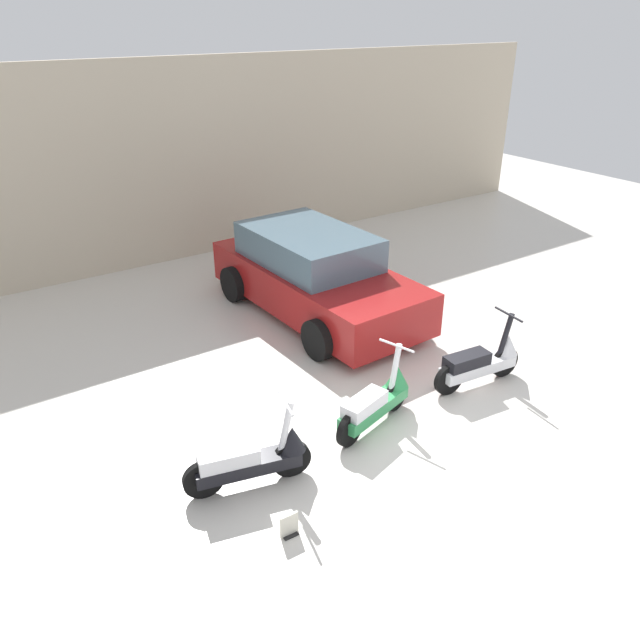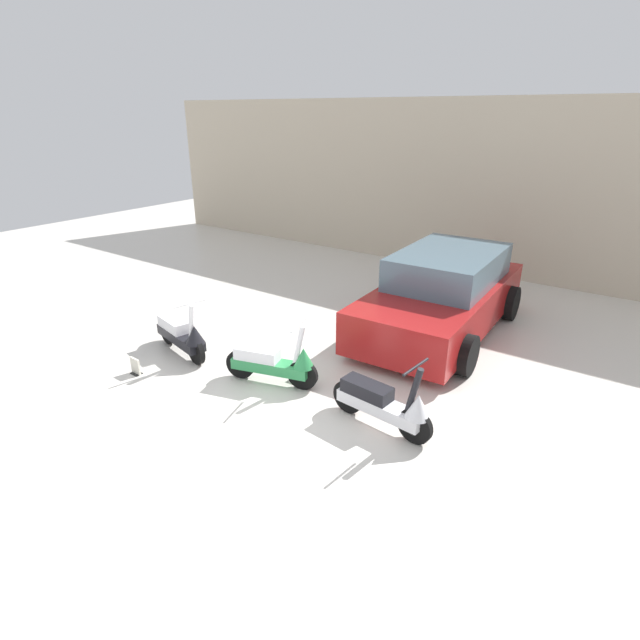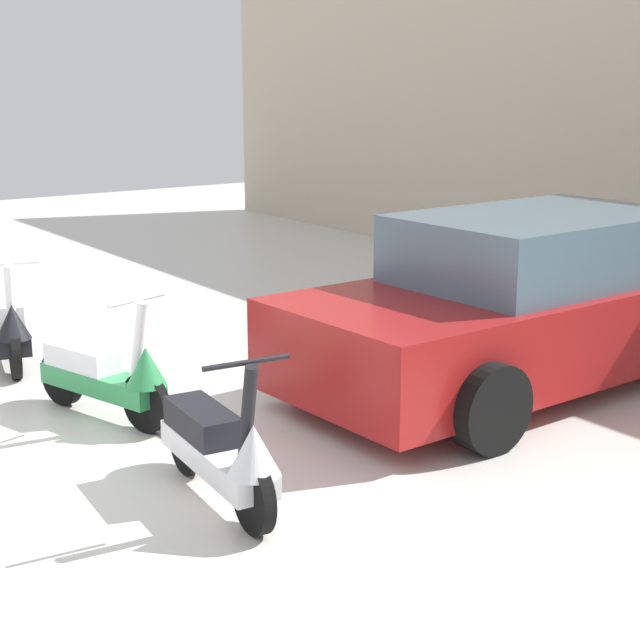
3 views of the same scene
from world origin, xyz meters
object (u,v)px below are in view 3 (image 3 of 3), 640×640
at_px(car_rear_left, 524,304).
at_px(scooter_front_center, 221,449).
at_px(scooter_front_left, 9,326).
at_px(scooter_front_right, 107,374).

bearing_deg(car_rear_left, scooter_front_center, 8.93).
distance_m(scooter_front_center, car_rear_left, 3.33).
bearing_deg(scooter_front_left, scooter_front_center, 14.57).
bearing_deg(scooter_front_center, scooter_front_left, -173.05).
distance_m(scooter_front_right, car_rear_left, 3.42).
height_order(scooter_front_right, car_rear_left, car_rear_left).
xyz_separation_m(scooter_front_left, scooter_front_right, (1.83, 0.13, -0.00)).
relative_size(scooter_front_left, car_rear_left, 0.33).
bearing_deg(scooter_front_left, car_rear_left, 61.38).
xyz_separation_m(scooter_front_right, scooter_front_center, (1.81, -0.06, 0.01)).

